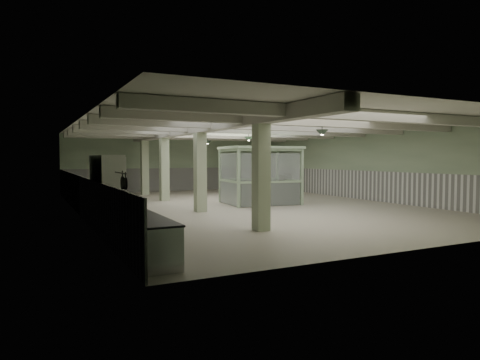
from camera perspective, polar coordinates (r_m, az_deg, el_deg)
name	(u,v)px	position (r m, az deg, el deg)	size (l,w,h in m)	color
floor	(244,206)	(19.34, 0.53, -3.49)	(20.00, 20.00, 0.00)	beige
ceiling	(244,126)	(19.27, 0.54, 7.21)	(14.00, 20.00, 0.02)	silver
wall_back	(175,163)	(28.48, -8.69, 2.19)	(14.00, 0.02, 3.60)	#A5BA95
wall_front	(433,174)	(11.29, 24.38, 0.78)	(14.00, 0.02, 3.60)	#A5BA95
wall_left	(79,168)	(17.19, -20.71, 1.53)	(0.02, 20.00, 3.60)	#A5BA95
wall_right	(363,165)	(23.26, 16.08, 1.94)	(0.02, 20.00, 3.60)	#A5BA95
wainscot_left	(80,196)	(17.25, -20.57, -1.96)	(0.05, 19.90, 1.50)	white
wainscot_right	(362,185)	(23.29, 15.99, -0.65)	(0.05, 19.90, 1.50)	white
wainscot_back	(175,179)	(28.49, -8.66, 0.08)	(13.90, 0.05, 1.50)	white
girder	(191,129)	(18.25, -6.51, 6.74)	(0.45, 19.90, 0.40)	beige
beam_a	(361,115)	(13.06, 15.89, 8.32)	(13.90, 0.35, 0.32)	beige
beam_b	(310,122)	(14.99, 9.37, 7.69)	(13.90, 0.35, 0.32)	beige
beam_c	(273,126)	(17.07, 4.40, 7.14)	(13.90, 0.35, 0.32)	beige
beam_d	(244,130)	(19.25, 0.54, 6.68)	(13.90, 0.35, 0.32)	beige
beam_e	(221,133)	(21.51, -2.52, 6.29)	(13.90, 0.35, 0.32)	beige
beam_f	(203,135)	(23.81, -4.99, 5.96)	(13.90, 0.35, 0.32)	beige
beam_g	(187,137)	(26.14, -7.02, 5.69)	(13.90, 0.35, 0.32)	beige
column_a	(261,171)	(12.75, 2.84, 1.27)	(0.42, 0.42, 3.60)	beige
column_b	(200,167)	(17.28, -5.34, 1.71)	(0.42, 0.42, 3.60)	beige
column_c	(164,165)	(22.01, -10.07, 1.95)	(0.42, 0.42, 3.60)	beige
column_d	(145,164)	(25.87, -12.60, 2.08)	(0.42, 0.42, 3.60)	beige
hook_rail	(120,173)	(9.68, -15.66, 0.91)	(0.02, 0.02, 1.20)	black
pendant_front	(322,133)	(15.26, 10.89, 6.20)	(0.44, 0.44, 0.22)	#324335
pendant_mid	(249,139)	(19.91, 1.16, 5.49)	(0.44, 0.44, 0.22)	#324335
pendant_back	(208,142)	(24.44, -4.33, 5.02)	(0.44, 0.44, 0.22)	#324335
prep_counter	(133,231)	(10.48, -14.08, -6.55)	(0.87, 4.98, 0.91)	#B9B9BE
pitcher_near	(131,204)	(10.78, -14.38, -3.15)	(0.20, 0.23, 0.29)	#B9B9BE
pitcher_far	(142,211)	(9.65, -12.98, -3.99)	(0.17, 0.19, 0.24)	#B9B9BE
veg_colander	(117,203)	(11.81, -16.09, -2.94)	(0.38, 0.38, 0.17)	#444349
orange_bowl	(121,204)	(11.80, -15.59, -3.15)	(0.23, 0.23, 0.08)	#B2B2B7
skillet_near	(126,184)	(9.42, -15.01, -0.48)	(0.27, 0.27, 0.04)	black
skillet_far	(123,183)	(9.73, -15.39, -0.37)	(0.29, 0.29, 0.04)	black
walkin_cooler	(107,192)	(13.32, -17.28, -1.55)	(1.00, 2.53, 2.32)	white
guard_booth	(260,165)	(20.26, 2.65, 1.95)	(3.63, 3.17, 2.71)	#A0BC96
filing_cabinet	(285,188)	(21.48, 6.08, -1.08)	(0.43, 0.61, 1.32)	#565849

